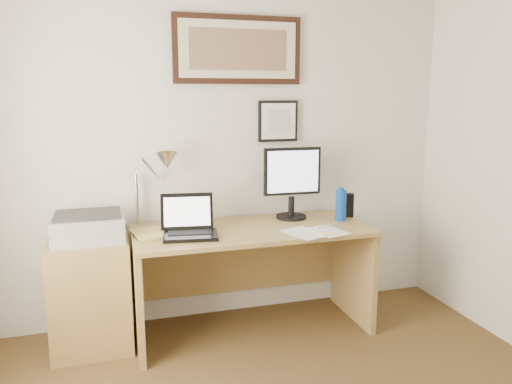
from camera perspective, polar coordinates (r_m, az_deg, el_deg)
name	(u,v)px	position (r m, az deg, el deg)	size (l,w,h in m)	color
wall_back	(218,150)	(3.63, -4.39, 4.84)	(3.50, 0.02, 2.50)	silver
side_cabinet	(91,296)	(3.46, -18.34, -11.22)	(0.50, 0.40, 0.73)	olive
water_bottle	(341,205)	(3.63, 9.67, -1.51)	(0.08, 0.08, 0.22)	#0C3FA7
bottle_cap	(341,189)	(3.61, 9.73, 0.37)	(0.04, 0.04, 0.02)	#0C3FA7
speaker	(348,205)	(3.77, 10.48, -1.47)	(0.08, 0.07, 0.17)	black
paper_sheet_a	(304,233)	(3.29, 5.56, -4.70)	(0.20, 0.29, 0.00)	white
paper_sheet_b	(327,231)	(3.35, 8.16, -4.45)	(0.19, 0.28, 0.00)	white
sticky_pad	(326,234)	(3.28, 7.98, -4.74)	(0.07, 0.07, 0.01)	#FFFE78
marker_pen	(323,227)	(3.43, 7.69, -3.97)	(0.02, 0.02, 0.14)	white
book	(135,236)	(3.27, -13.70, -4.91)	(0.20, 0.27, 0.02)	tan
desk	(249,257)	(3.55, -0.84, -7.43)	(1.60, 0.70, 0.75)	olive
laptop	(189,227)	(3.24, -7.63, -3.95)	(0.37, 0.34, 0.26)	black
lcd_monitor	(292,179)	(3.61, 4.15, 1.45)	(0.42, 0.22, 0.52)	black
printer	(89,227)	(3.34, -18.58, -3.80)	(0.44, 0.34, 0.18)	#A1A1A3
desk_lamp	(164,164)	(3.39, -10.47, 3.16)	(0.29, 0.27, 0.53)	silver
picture_large	(238,50)	(3.63, -2.06, 15.94)	(0.92, 0.04, 0.47)	black
picture_small	(278,121)	(3.71, 2.53, 8.10)	(0.30, 0.03, 0.30)	black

